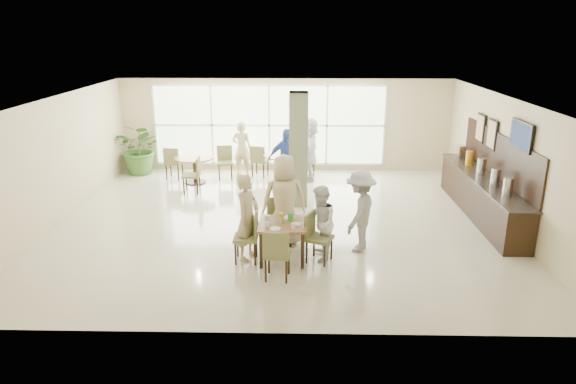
{
  "coord_description": "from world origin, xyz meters",
  "views": [
    {
      "loc": [
        0.42,
        -10.97,
        4.25
      ],
      "look_at": [
        0.2,
        -1.2,
        1.1
      ],
      "focal_mm": 32.0,
      "sensor_mm": 36.0,
      "label": 1
    }
  ],
  "objects_px": {
    "adult_b": "(309,149)",
    "adult_standing": "(242,149)",
    "round_table_right": "(283,160)",
    "teen_left": "(248,217)",
    "teen_far": "(284,200)",
    "adult_a": "(286,159)",
    "teen_right": "(320,223)",
    "round_table_left": "(194,163)",
    "main_table": "(282,228)",
    "teen_standing": "(360,211)",
    "buffet_counter": "(482,193)",
    "potted_plant": "(141,149)"
  },
  "relations": [
    {
      "from": "buffet_counter",
      "to": "teen_left",
      "type": "relative_size",
      "value": 2.81
    },
    {
      "from": "teen_far",
      "to": "adult_b",
      "type": "distance_m",
      "value": 4.72
    },
    {
      "from": "potted_plant",
      "to": "teen_far",
      "type": "bearing_deg",
      "value": -49.23
    },
    {
      "from": "teen_left",
      "to": "teen_far",
      "type": "relative_size",
      "value": 0.89
    },
    {
      "from": "round_table_left",
      "to": "teen_standing",
      "type": "height_order",
      "value": "teen_standing"
    },
    {
      "from": "teen_far",
      "to": "adult_b",
      "type": "height_order",
      "value": "teen_far"
    },
    {
      "from": "buffet_counter",
      "to": "potted_plant",
      "type": "height_order",
      "value": "buffet_counter"
    },
    {
      "from": "round_table_right",
      "to": "teen_right",
      "type": "distance_m",
      "value": 5.41
    },
    {
      "from": "main_table",
      "to": "round_table_left",
      "type": "height_order",
      "value": "same"
    },
    {
      "from": "potted_plant",
      "to": "adult_a",
      "type": "relative_size",
      "value": 0.93
    },
    {
      "from": "buffet_counter",
      "to": "main_table",
      "type": "bearing_deg",
      "value": -151.28
    },
    {
      "from": "buffet_counter",
      "to": "adult_b",
      "type": "xyz_separation_m",
      "value": [
        -4.0,
        2.94,
        0.36
      ]
    },
    {
      "from": "main_table",
      "to": "adult_a",
      "type": "relative_size",
      "value": 0.54
    },
    {
      "from": "main_table",
      "to": "adult_a",
      "type": "height_order",
      "value": "adult_a"
    },
    {
      "from": "round_table_right",
      "to": "teen_right",
      "type": "bearing_deg",
      "value": -80.9
    },
    {
      "from": "round_table_left",
      "to": "adult_b",
      "type": "relative_size",
      "value": 0.61
    },
    {
      "from": "adult_b",
      "to": "round_table_left",
      "type": "bearing_deg",
      "value": -80.06
    },
    {
      "from": "teen_right",
      "to": "teen_far",
      "type": "bearing_deg",
      "value": -140.0
    },
    {
      "from": "main_table",
      "to": "round_table_right",
      "type": "bearing_deg",
      "value": 91.56
    },
    {
      "from": "teen_far",
      "to": "adult_standing",
      "type": "bearing_deg",
      "value": -84.13
    },
    {
      "from": "round_table_right",
      "to": "adult_standing",
      "type": "distance_m",
      "value": 1.35
    },
    {
      "from": "round_table_right",
      "to": "teen_left",
      "type": "xyz_separation_m",
      "value": [
        -0.51,
        -5.33,
        0.25
      ]
    },
    {
      "from": "main_table",
      "to": "round_table_left",
      "type": "bearing_deg",
      "value": 117.82
    },
    {
      "from": "round_table_right",
      "to": "teen_left",
      "type": "height_order",
      "value": "teen_left"
    },
    {
      "from": "teen_right",
      "to": "teen_standing",
      "type": "distance_m",
      "value": 0.91
    },
    {
      "from": "teen_far",
      "to": "teen_right",
      "type": "relative_size",
      "value": 1.28
    },
    {
      "from": "main_table",
      "to": "buffet_counter",
      "type": "height_order",
      "value": "buffet_counter"
    },
    {
      "from": "round_table_right",
      "to": "buffet_counter",
      "type": "relative_size",
      "value": 0.25
    },
    {
      "from": "round_table_right",
      "to": "adult_b",
      "type": "xyz_separation_m",
      "value": [
        0.74,
        0.06,
        0.32
      ]
    },
    {
      "from": "round_table_right",
      "to": "potted_plant",
      "type": "height_order",
      "value": "potted_plant"
    },
    {
      "from": "adult_b",
      "to": "adult_standing",
      "type": "bearing_deg",
      "value": -98.85
    },
    {
      "from": "teen_right",
      "to": "adult_standing",
      "type": "distance_m",
      "value": 6.18
    },
    {
      "from": "potted_plant",
      "to": "teen_standing",
      "type": "height_order",
      "value": "teen_standing"
    },
    {
      "from": "adult_a",
      "to": "teen_right",
      "type": "bearing_deg",
      "value": -91.34
    },
    {
      "from": "teen_right",
      "to": "teen_standing",
      "type": "xyz_separation_m",
      "value": [
        0.79,
        0.44,
        0.09
      ]
    },
    {
      "from": "teen_far",
      "to": "round_table_right",
      "type": "bearing_deg",
      "value": -97.64
    },
    {
      "from": "teen_right",
      "to": "adult_b",
      "type": "relative_size",
      "value": 0.8
    },
    {
      "from": "buffet_counter",
      "to": "teen_left",
      "type": "height_order",
      "value": "buffet_counter"
    },
    {
      "from": "teen_far",
      "to": "adult_standing",
      "type": "distance_m",
      "value": 5.28
    },
    {
      "from": "round_table_right",
      "to": "buffet_counter",
      "type": "bearing_deg",
      "value": -31.33
    },
    {
      "from": "buffet_counter",
      "to": "teen_far",
      "type": "distance_m",
      "value": 4.91
    },
    {
      "from": "teen_far",
      "to": "teen_right",
      "type": "bearing_deg",
      "value": 124.49
    },
    {
      "from": "adult_standing",
      "to": "adult_a",
      "type": "bearing_deg",
      "value": 146.22
    },
    {
      "from": "teen_right",
      "to": "adult_a",
      "type": "height_order",
      "value": "adult_a"
    },
    {
      "from": "potted_plant",
      "to": "teen_right",
      "type": "height_order",
      "value": "potted_plant"
    },
    {
      "from": "teen_standing",
      "to": "adult_b",
      "type": "height_order",
      "value": "adult_b"
    },
    {
      "from": "teen_left",
      "to": "adult_a",
      "type": "bearing_deg",
      "value": 15.11
    },
    {
      "from": "round_table_right",
      "to": "teen_standing",
      "type": "relative_size",
      "value": 0.72
    },
    {
      "from": "teen_far",
      "to": "adult_standing",
      "type": "height_order",
      "value": "teen_far"
    },
    {
      "from": "main_table",
      "to": "teen_left",
      "type": "xyz_separation_m",
      "value": [
        -0.66,
        0.06,
        0.19
      ]
    }
  ]
}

